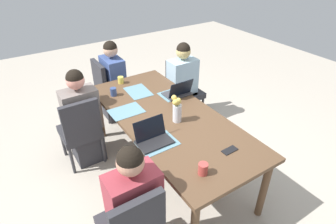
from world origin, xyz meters
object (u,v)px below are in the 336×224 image
person_far_right_near (182,88)px  laptop_far_right_near (178,92)px  chair_near_left_near (81,129)px  coffee_mug_near_left (203,169)px  chair_head_left_left_mid (108,87)px  person_near_left_near (83,122)px  coffee_mug_centre_left (121,80)px  person_near_left_far (135,214)px  coffee_mug_near_right (113,92)px  person_head_left_left_mid (114,85)px  flower_vase (177,109)px  chair_far_right_near (183,86)px  phone_black (230,150)px  dining_table (168,121)px  laptop_near_left_far (153,138)px

person_far_right_near → laptop_far_right_near: person_far_right_near is taller
chair_near_left_near → coffee_mug_near_left: chair_near_left_near is taller
chair_head_left_left_mid → chair_near_left_near: bearing=-39.5°
person_near_left_near → coffee_mug_centre_left: 0.74m
person_near_left_far → coffee_mug_near_right: size_ratio=12.09×
chair_head_left_left_mid → person_head_left_left_mid: size_ratio=0.75×
person_head_left_left_mid → flower_vase: size_ratio=4.06×
chair_far_right_near → phone_black: size_ratio=6.00×
chair_near_left_near → coffee_mug_near_left: bearing=20.2°
phone_black → dining_table: bearing=99.6°
person_near_left_far → laptop_near_left_far: 0.70m
person_near_left_near → coffee_mug_near_left: size_ratio=11.73×
coffee_mug_near_left → chair_near_left_near: bearing=-159.8°
coffee_mug_near_left → phone_black: bearing=103.5°
person_head_left_left_mid → laptop_far_right_near: size_ratio=3.73×
chair_far_right_near → coffee_mug_near_left: 2.08m
chair_near_left_near → person_far_right_near: person_far_right_near is taller
chair_head_left_left_mid → person_head_left_left_mid: (0.06, 0.07, 0.03)m
dining_table → flower_vase: size_ratio=7.61×
phone_black → person_head_left_left_mid: bearing=93.0°
person_head_left_left_mid → coffee_mug_centre_left: (0.42, -0.06, 0.27)m
person_head_left_left_mid → laptop_far_right_near: person_head_left_left_mid is taller
coffee_mug_near_right → coffee_mug_centre_left: bearing=140.4°
flower_vase → phone_black: bearing=11.5°
person_head_left_left_mid → coffee_mug_centre_left: bearing=-8.7°
person_far_right_near → phone_black: person_far_right_near is taller
laptop_near_left_far → person_far_right_near: bearing=134.6°
flower_vase → laptop_near_left_far: 0.43m
chair_near_left_near → coffee_mug_centre_left: bearing=116.4°
chair_near_left_near → flower_vase: (0.78, 0.81, 0.41)m
laptop_far_right_near → coffee_mug_near_left: (1.19, -0.58, 0.01)m
person_near_left_near → coffee_mug_near_left: (1.60, 0.50, 0.28)m
person_near_left_far → person_far_right_near: bearing=135.2°
person_head_left_left_mid → laptop_far_right_near: 1.19m
laptop_near_left_far → chair_near_left_near: bearing=-155.5°
coffee_mug_centre_left → person_head_left_left_mid: bearing=171.3°
dining_table → laptop_far_right_near: size_ratio=7.01×
flower_vase → coffee_mug_centre_left: flower_vase is taller
coffee_mug_near_left → chair_far_right_near: bearing=149.1°
laptop_far_right_near → coffee_mug_near_right: size_ratio=3.24×
person_near_left_near → chair_head_left_left_mid: size_ratio=1.33×
person_head_left_left_mid → laptop_near_left_far: 1.76m
person_head_left_left_mid → person_near_left_far: size_ratio=1.00×
dining_table → person_far_right_near: (-0.82, 0.77, -0.16)m
person_near_left_far → chair_far_right_near: 2.32m
chair_head_left_left_mid → person_head_left_left_mid: person_head_left_left_mid is taller
laptop_near_left_far → coffee_mug_near_left: 0.59m
person_head_left_left_mid → laptop_far_right_near: (1.10, 0.38, 0.27)m
flower_vase → laptop_far_right_near: flower_vase is taller
phone_black → person_near_left_far: bearing=176.8°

